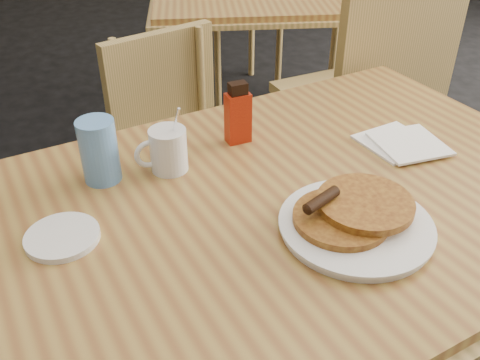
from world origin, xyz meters
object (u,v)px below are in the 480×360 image
(chair_main_far, at_px, (173,144))
(blue_tumbler, at_px, (99,151))
(chair_neighbor_near, at_px, (374,79))
(coffee_mug, at_px, (167,149))
(pancake_plate, at_px, (354,220))
(main_table, at_px, (285,211))
(syrup_bottle, at_px, (238,115))

(chair_main_far, distance_m, blue_tumbler, 0.66)
(chair_main_far, relative_size, chair_neighbor_near, 0.81)
(chair_neighbor_near, height_order, coffee_mug, chair_neighbor_near)
(pancake_plate, xyz_separation_m, blue_tumbler, (-0.39, 0.35, 0.05))
(chair_neighbor_near, distance_m, pancake_plate, 1.03)
(chair_main_far, height_order, blue_tumbler, blue_tumbler)
(pancake_plate, height_order, blue_tumbler, blue_tumbler)
(main_table, height_order, chair_neighbor_near, chair_neighbor_near)
(coffee_mug, height_order, blue_tumbler, coffee_mug)
(pancake_plate, relative_size, syrup_bottle, 1.93)
(main_table, distance_m, pancake_plate, 0.17)
(chair_main_far, xyz_separation_m, chair_neighbor_near, (0.73, -0.05, 0.12))
(main_table, xyz_separation_m, chair_neighbor_near, (0.70, 0.66, -0.09))
(chair_neighbor_near, bearing_deg, main_table, -139.15)
(main_table, height_order, chair_main_far, chair_main_far)
(coffee_mug, height_order, syrup_bottle, coffee_mug)
(chair_main_far, height_order, syrup_bottle, syrup_bottle)
(chair_neighbor_near, height_order, syrup_bottle, chair_neighbor_near)
(syrup_bottle, distance_m, blue_tumbler, 0.32)
(syrup_bottle, bearing_deg, coffee_mug, -164.54)
(main_table, distance_m, chair_main_far, 0.74)
(pancake_plate, xyz_separation_m, syrup_bottle, (-0.07, 0.38, 0.05))
(chair_main_far, bearing_deg, chair_neighbor_near, -17.98)
(chair_main_far, distance_m, chair_neighbor_near, 0.74)
(chair_main_far, relative_size, coffee_mug, 5.67)
(chair_neighbor_near, height_order, pancake_plate, chair_neighbor_near)
(chair_main_far, bearing_deg, coffee_mug, -120.37)
(blue_tumbler, bearing_deg, main_table, -32.65)
(syrup_bottle, xyz_separation_m, blue_tumbler, (-0.32, -0.03, 0.00))
(chair_neighbor_near, bearing_deg, chair_main_far, 173.25)
(syrup_bottle, bearing_deg, blue_tumbler, -174.50)
(pancake_plate, height_order, coffee_mug, coffee_mug)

